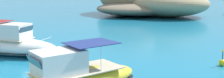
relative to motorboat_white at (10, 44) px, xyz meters
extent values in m
ellipsoid|color=#9E8966|center=(6.61, 45.01, 2.03)|extent=(27.35, 27.42, 6.17)
ellipsoid|color=#756651|center=(-0.14, 44.95, 0.73)|extent=(28.81, 30.26, 3.58)
cube|color=#C6B793|center=(11.41, -6.27, 0.50)|extent=(4.93, 5.98, 0.06)
cube|color=silver|center=(10.78, -7.34, 1.22)|extent=(3.19, 3.44, 1.39)
cube|color=#2D4756|center=(10.07, -8.56, 1.36)|extent=(1.82, 1.24, 0.73)
cube|color=navy|center=(11.91, -5.42, 2.09)|extent=(3.50, 3.73, 0.04)
cylinder|color=silver|center=(12.80, -5.94, 1.29)|extent=(0.03, 0.03, 1.58)
cylinder|color=silver|center=(11.01, -4.89, 1.29)|extent=(0.03, 0.03, 1.58)
ellipsoid|color=white|center=(-0.05, -0.01, -0.17)|extent=(10.70, 4.19, 1.77)
ellipsoid|color=black|center=(-0.05, -0.01, -0.57)|extent=(10.91, 4.28, 0.21)
cube|color=#C6B793|center=(-0.83, -0.09, 0.58)|extent=(5.98, 3.24, 0.06)
cube|color=silver|center=(0.47, 0.05, 1.34)|extent=(3.13, 2.48, 1.46)
cube|color=#2D4756|center=(1.94, 0.20, 1.49)|extent=(0.53, 2.06, 0.77)
cylinder|color=silver|center=(4.00, 0.42, 0.76)|extent=(0.26, 2.18, 0.04)
cylinder|color=silver|center=(-1.98, 0.89, 1.42)|extent=(0.03, 0.03, 1.67)
sphere|color=yellow|center=(19.48, 4.01, -0.78)|extent=(0.56, 0.56, 0.56)
cylinder|color=black|center=(19.48, 4.01, -0.28)|extent=(0.06, 0.06, 1.00)
cone|color=yellow|center=(19.48, 4.01, 0.32)|extent=(0.20, 0.20, 0.20)
camera|label=1|loc=(19.38, -19.73, 5.34)|focal=42.52mm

